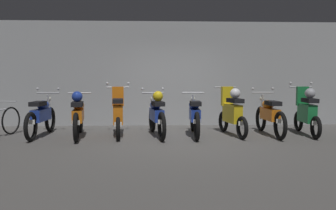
{
  "coord_description": "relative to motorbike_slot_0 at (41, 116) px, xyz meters",
  "views": [
    {
      "loc": [
        -0.47,
        -7.1,
        1.34
      ],
      "look_at": [
        -0.19,
        0.44,
        0.75
      ],
      "focal_mm": 34.36,
      "sensor_mm": 36.0,
      "label": 1
    }
  ],
  "objects": [
    {
      "name": "ground_plane",
      "position": [
        3.2,
        -0.6,
        -0.49
      ],
      "size": [
        80.0,
        80.0,
        0.0
      ],
      "primitive_type": "plane",
      "color": "#565451"
    },
    {
      "name": "back_wall",
      "position": [
        3.2,
        1.86,
        1.02
      ],
      "size": [
        16.0,
        0.3,
        3.03
      ],
      "primitive_type": "cube",
      "color": "#9EA0A3",
      "rests_on": "ground"
    },
    {
      "name": "motorbike_slot_0",
      "position": [
        0.0,
        0.0,
        0.0
      ],
      "size": [
        0.59,
        1.95,
        1.15
      ],
      "color": "black",
      "rests_on": "ground"
    },
    {
      "name": "motorbike_slot_1",
      "position": [
        0.91,
        -0.18,
        0.03
      ],
      "size": [
        0.56,
        1.94,
        1.08
      ],
      "color": "black",
      "rests_on": "ground"
    },
    {
      "name": "motorbike_slot_2",
      "position": [
        1.82,
        -0.05,
        0.04
      ],
      "size": [
        0.59,
        1.68,
        1.29
      ],
      "color": "black",
      "rests_on": "ground"
    },
    {
      "name": "motorbike_slot_3",
      "position": [
        2.74,
        -0.1,
        0.04
      ],
      "size": [
        0.6,
        1.94,
        1.15
      ],
      "color": "black",
      "rests_on": "ground"
    },
    {
      "name": "motorbike_slot_4",
      "position": [
        3.65,
        -0.07,
        -0.0
      ],
      "size": [
        0.56,
        1.95,
        1.03
      ],
      "color": "black",
      "rests_on": "ground"
    },
    {
      "name": "motorbike_slot_5",
      "position": [
        4.56,
        -0.04,
        0.07
      ],
      "size": [
        0.56,
        1.67,
        1.18
      ],
      "color": "black",
      "rests_on": "ground"
    },
    {
      "name": "motorbike_slot_6",
      "position": [
        5.48,
        -0.06,
        0.0
      ],
      "size": [
        0.59,
        1.95,
        1.15
      ],
      "color": "black",
      "rests_on": "ground"
    },
    {
      "name": "motorbike_slot_7",
      "position": [
        6.4,
        -0.05,
        0.08
      ],
      "size": [
        0.59,
        1.68,
        1.29
      ],
      "color": "black",
      "rests_on": "ground"
    }
  ]
}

